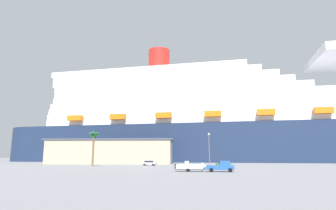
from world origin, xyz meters
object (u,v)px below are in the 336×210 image
(street_lamp, at_px, (209,146))
(cruise_ship, at_px, (207,124))
(small_boat_on_trailer, at_px, (193,167))
(palm_tree, at_px, (94,139))
(pickup_truck, at_px, (221,167))
(parked_car_green_wagon, at_px, (223,164))
(parked_car_silver_sedan, at_px, (149,163))

(street_lamp, bearing_deg, cruise_ship, 89.91)
(small_boat_on_trailer, distance_m, street_lamp, 17.37)
(palm_tree, relative_size, street_lamp, 1.18)
(pickup_truck, height_order, parked_car_green_wagon, pickup_truck)
(cruise_ship, relative_size, street_lamp, 27.45)
(pickup_truck, relative_size, parked_car_silver_sedan, 1.16)
(small_boat_on_trailer, bearing_deg, cruise_ship, 87.72)
(parked_car_green_wagon, bearing_deg, cruise_ship, 93.35)
(small_boat_on_trailer, xyz_separation_m, parked_car_green_wagon, (7.71, 25.73, -0.13))
(pickup_truck, distance_m, parked_car_green_wagon, 26.04)
(small_boat_on_trailer, distance_m, palm_tree, 42.48)
(parked_car_green_wagon, bearing_deg, small_boat_on_trailer, -106.69)
(pickup_truck, xyz_separation_m, parked_car_green_wagon, (1.88, 25.97, -0.21))
(palm_tree, xyz_separation_m, street_lamp, (36.56, -9.49, -2.54))
(palm_tree, height_order, parked_car_green_wagon, palm_tree)
(street_lamp, distance_m, parked_car_green_wagon, 11.51)
(pickup_truck, relative_size, street_lamp, 0.61)
(small_boat_on_trailer, distance_m, parked_car_silver_sedan, 38.74)
(street_lamp, bearing_deg, parked_car_green_wagon, 66.55)
(cruise_ship, xyz_separation_m, small_boat_on_trailer, (-3.73, -93.79, -19.44))
(pickup_truck, distance_m, palm_tree, 47.27)
(cruise_ship, distance_m, parked_car_green_wagon, 70.93)
(street_lamp, bearing_deg, pickup_truck, -82.29)
(pickup_truck, distance_m, street_lamp, 17.33)
(small_boat_on_trailer, height_order, palm_tree, palm_tree)
(cruise_ship, bearing_deg, parked_car_green_wagon, -86.65)
(cruise_ship, bearing_deg, palm_tree, -118.33)
(small_boat_on_trailer, height_order, street_lamp, street_lamp)
(palm_tree, relative_size, parked_car_silver_sedan, 2.22)
(street_lamp, distance_m, parked_car_silver_sedan, 28.00)
(small_boat_on_trailer, relative_size, parked_car_green_wagon, 1.71)
(parked_car_silver_sedan, bearing_deg, palm_tree, -150.49)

